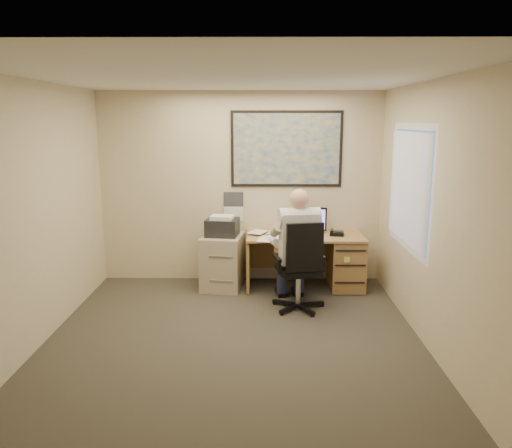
{
  "coord_description": "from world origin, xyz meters",
  "views": [
    {
      "loc": [
        0.28,
        -4.81,
        2.31
      ],
      "look_at": [
        0.23,
        1.3,
        1.02
      ],
      "focal_mm": 35.0,
      "sensor_mm": 36.0,
      "label": 1
    }
  ],
  "objects_px": {
    "desk": "(328,256)",
    "office_chair": "(298,284)",
    "filing_cabinet": "(223,257)",
    "person": "(299,250)"
  },
  "relations": [
    {
      "from": "desk",
      "to": "person",
      "type": "relative_size",
      "value": 1.07
    },
    {
      "from": "desk",
      "to": "person",
      "type": "height_order",
      "value": "person"
    },
    {
      "from": "desk",
      "to": "filing_cabinet",
      "type": "xyz_separation_m",
      "value": [
        -1.46,
        -0.04,
        -0.0
      ]
    },
    {
      "from": "desk",
      "to": "office_chair",
      "type": "xyz_separation_m",
      "value": [
        -0.48,
        -0.88,
        -0.11
      ]
    },
    {
      "from": "desk",
      "to": "office_chair",
      "type": "height_order",
      "value": "office_chair"
    },
    {
      "from": "filing_cabinet",
      "to": "person",
      "type": "bearing_deg",
      "value": -29.59
    },
    {
      "from": "filing_cabinet",
      "to": "person",
      "type": "distance_m",
      "value": 1.29
    },
    {
      "from": "person",
      "to": "desk",
      "type": "bearing_deg",
      "value": 50.16
    },
    {
      "from": "office_chair",
      "to": "desk",
      "type": "bearing_deg",
      "value": 49.76
    },
    {
      "from": "filing_cabinet",
      "to": "office_chair",
      "type": "bearing_deg",
      "value": -32.77
    }
  ]
}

